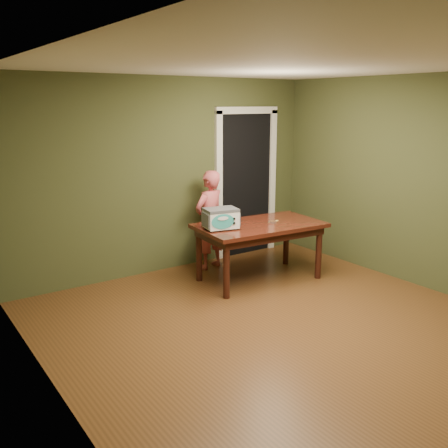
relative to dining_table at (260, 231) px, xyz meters
name	(u,v)px	position (x,y,z in m)	size (l,w,h in m)	color
floor	(292,333)	(-0.72, -1.42, -0.65)	(5.00, 5.00, 0.00)	brown
room_shell	(298,164)	(-0.72, -1.42, 1.06)	(4.52, 5.02, 2.61)	#3C4324
doorway	(234,182)	(0.58, 1.36, 0.41)	(1.10, 0.66, 2.25)	black
dining_table	(260,231)	(0.00, 0.00, 0.00)	(1.67, 1.03, 0.75)	#33140B
toy_oven	(221,218)	(-0.56, 0.06, 0.24)	(0.46, 0.35, 0.26)	#4C4F54
baking_pan	(273,222)	(0.17, -0.05, 0.11)	(0.10, 0.10, 0.02)	silver
spatula	(274,222)	(0.21, -0.02, 0.10)	(0.18, 0.03, 0.01)	#D0B95A
child	(209,220)	(-0.26, 0.78, 0.03)	(0.50, 0.33, 1.37)	#C45156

